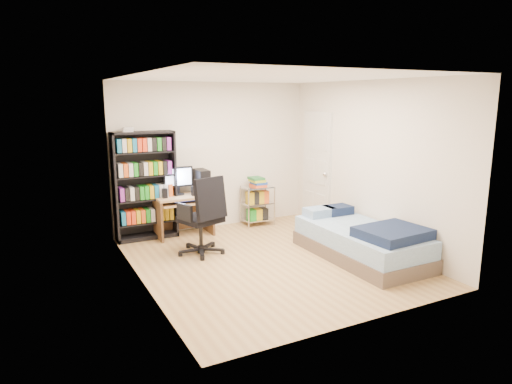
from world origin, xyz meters
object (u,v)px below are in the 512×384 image
media_shelf (145,184)px  bed (362,241)px  computer_desk (188,198)px  office_chair (203,229)px

media_shelf → bed: size_ratio=0.89×
computer_desk → bed: computer_desk is taller
computer_desk → bed: size_ratio=0.57×
computer_desk → office_chair: size_ratio=0.99×
computer_desk → bed: bearing=-51.2°
media_shelf → office_chair: media_shelf is taller
office_chair → computer_desk: bearing=64.7°
bed → office_chair: bearing=148.0°
media_shelf → office_chair: size_ratio=1.56×
bed → media_shelf: bearing=136.6°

